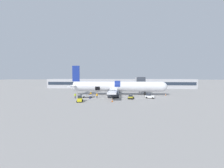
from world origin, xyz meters
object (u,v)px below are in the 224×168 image
object	(u,v)px
baggage_tug_rear	(150,96)
ground_crew_driver	(75,96)
suitcase_on_tarmac_upright	(79,98)
baggage_tug_mid	(80,99)
ground_crew_loader_b	(91,94)
baggage_cart_loading	(88,96)
suitcase_on_tarmac_spare	(90,98)
ground_crew_loader_a	(97,95)
baggage_tug_lead	(131,97)
airplane	(116,87)

from	to	relation	value
baggage_tug_rear	ground_crew_driver	bearing A→B (deg)	-176.53
suitcase_on_tarmac_upright	baggage_tug_mid	bearing A→B (deg)	-69.58
baggage_tug_rear	ground_crew_loader_b	distance (m)	20.11
suitcase_on_tarmac_upright	baggage_cart_loading	bearing A→B (deg)	38.09
baggage_tug_mid	baggage_tug_rear	bearing A→B (deg)	19.17
ground_crew_driver	suitcase_on_tarmac_spare	bearing A→B (deg)	-4.97
ground_crew_loader_b	ground_crew_loader_a	bearing A→B (deg)	-55.11
ground_crew_loader_a	baggage_tug_mid	bearing A→B (deg)	-119.98
ground_crew_driver	ground_crew_loader_a	bearing A→B (deg)	5.73
baggage_tug_lead	baggage_cart_loading	size ratio (longest dim) A/B	0.62
baggage_tug_mid	ground_crew_loader_a	xyz separation A→B (m)	(3.70, 6.42, 0.15)
baggage_tug_rear	ground_crew_loader_b	bearing A→B (deg)	170.20
baggage_tug_lead	baggage_tug_mid	bearing A→B (deg)	-159.33
airplane	ground_crew_loader_b	world-z (taller)	airplane
baggage_tug_lead	baggage_cart_loading	xyz separation A→B (m)	(-14.10, 2.17, -0.08)
suitcase_on_tarmac_upright	suitcase_on_tarmac_spare	size ratio (longest dim) A/B	0.72
suitcase_on_tarmac_upright	baggage_tug_rear	bearing A→B (deg)	3.75
baggage_tug_lead	suitcase_on_tarmac_upright	size ratio (longest dim) A/B	4.69
airplane	baggage_tug_rear	xyz separation A→B (m)	(10.97, -7.63, -2.38)
baggage_tug_lead	baggage_cart_loading	distance (m)	14.27
baggage_tug_lead	suitcase_on_tarmac_spare	size ratio (longest dim) A/B	3.36
airplane	ground_crew_driver	bearing A→B (deg)	-144.76
airplane	ground_crew_driver	distance (m)	15.88
suitcase_on_tarmac_upright	airplane	bearing A→B (deg)	37.83
ground_crew_loader_a	ground_crew_loader_b	size ratio (longest dim) A/B	1.04
ground_crew_loader_b	suitcase_on_tarmac_upright	distance (m)	5.74
ground_crew_driver	suitcase_on_tarmac_spare	world-z (taller)	ground_crew_driver
ground_crew_loader_b	suitcase_on_tarmac_spare	bearing A→B (deg)	-80.66
airplane	baggage_tug_mid	xyz separation A→B (m)	(-9.64, -14.80, -2.33)
baggage_tug_lead	ground_crew_loader_a	size ratio (longest dim) A/B	1.61
ground_crew_loader_a	airplane	bearing A→B (deg)	54.70
baggage_tug_lead	suitcase_on_tarmac_spare	distance (m)	12.83
baggage_tug_rear	suitcase_on_tarmac_spare	bearing A→B (deg)	-174.37
suitcase_on_tarmac_upright	suitcase_on_tarmac_spare	bearing A→B (deg)	-5.73
suitcase_on_tarmac_spare	baggage_tug_rear	bearing A→B (deg)	5.63
ground_crew_loader_a	suitcase_on_tarmac_upright	size ratio (longest dim) A/B	2.91
baggage_tug_mid	baggage_cart_loading	distance (m)	7.65
airplane	baggage_tug_lead	bearing A→B (deg)	-62.52
airplane	baggage_tug_rear	world-z (taller)	airplane
baggage_tug_mid	baggage_tug_rear	world-z (taller)	baggage_tug_mid
baggage_tug_rear	suitcase_on_tarmac_upright	size ratio (longest dim) A/B	5.53
baggage_cart_loading	suitcase_on_tarmac_spare	size ratio (longest dim) A/B	5.41
airplane	baggage_tug_rear	distance (m)	13.58
baggage_cart_loading	ground_crew_loader_b	xyz separation A→B (m)	(0.40, 2.95, 0.32)
baggage_cart_loading	airplane	bearing A→B (deg)	37.75
baggage_tug_rear	ground_crew_driver	xyz separation A→B (m)	(-23.82, -1.44, 0.18)
airplane	baggage_tug_lead	xyz separation A→B (m)	(4.85, -9.33, -2.46)
baggage_tug_lead	baggage_tug_mid	xyz separation A→B (m)	(-14.49, -5.47, 0.13)
baggage_tug_lead	baggage_cart_loading	bearing A→B (deg)	171.24
airplane	baggage_tug_lead	size ratio (longest dim) A/B	13.81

